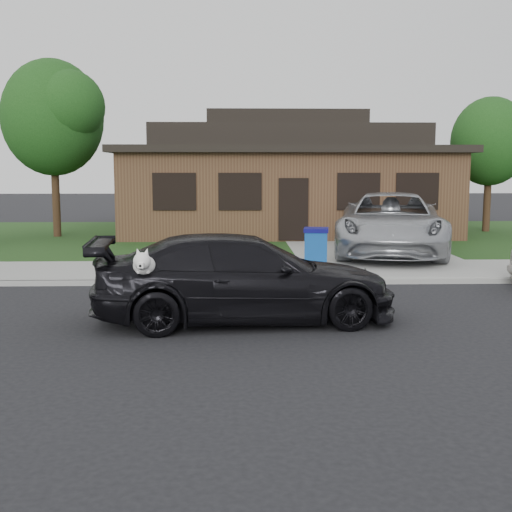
{
  "coord_description": "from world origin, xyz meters",
  "views": [
    {
      "loc": [
        2.09,
        -10.63,
        2.55
      ],
      "look_at": [
        2.41,
        0.13,
        1.1
      ],
      "focal_mm": 45.0,
      "sensor_mm": 36.0,
      "label": 1
    }
  ],
  "objects": [
    {
      "name": "ground",
      "position": [
        0.0,
        0.0,
        0.0
      ],
      "size": [
        120.0,
        120.0,
        0.0
      ],
      "primitive_type": "plane",
      "color": "black",
      "rests_on": "ground"
    },
    {
      "name": "sidewalk",
      "position": [
        0.0,
        5.0,
        0.06
      ],
      "size": [
        60.0,
        3.0,
        0.12
      ],
      "primitive_type": "cube",
      "color": "gray",
      "rests_on": "ground"
    },
    {
      "name": "curb",
      "position": [
        0.0,
        3.5,
        0.06
      ],
      "size": [
        60.0,
        0.12,
        0.12
      ],
      "primitive_type": "cube",
      "color": "gray",
      "rests_on": "ground"
    },
    {
      "name": "lawn",
      "position": [
        0.0,
        13.0,
        0.07
      ],
      "size": [
        60.0,
        13.0,
        0.13
      ],
      "primitive_type": "cube",
      "color": "#193814",
      "rests_on": "ground"
    },
    {
      "name": "driveway",
      "position": [
        6.0,
        10.0,
        0.07
      ],
      "size": [
        4.5,
        13.0,
        0.14
      ],
      "primitive_type": "cube",
      "color": "gray",
      "rests_on": "ground"
    },
    {
      "name": "sedan",
      "position": [
        2.2,
        0.02,
        0.74
      ],
      "size": [
        5.25,
        2.58,
        1.47
      ],
      "rotation": [
        0.0,
        0.0,
        1.66
      ],
      "color": "black",
      "rests_on": "ground"
    },
    {
      "name": "minivan",
      "position": [
        6.52,
        7.64,
        1.02
      ],
      "size": [
        4.23,
        6.82,
        1.76
      ],
      "primitive_type": "imported",
      "rotation": [
        0.0,
        0.0,
        -0.22
      ],
      "color": "#A9ACB1",
      "rests_on": "driveway"
    },
    {
      "name": "recycling_bin",
      "position": [
        4.06,
        5.16,
        0.63
      ],
      "size": [
        0.68,
        0.69,
        1.0
      ],
      "rotation": [
        0.0,
        0.0,
        -0.15
      ],
      "color": "navy",
      "rests_on": "sidewalk"
    },
    {
      "name": "house",
      "position": [
        4.0,
        15.0,
        2.13
      ],
      "size": [
        12.6,
        8.6,
        4.65
      ],
      "color": "#422B1C",
      "rests_on": "ground"
    },
    {
      "name": "tree_0",
      "position": [
        -4.34,
        12.88,
        4.48
      ],
      "size": [
        3.78,
        3.6,
        6.34
      ],
      "color": "#332114",
      "rests_on": "ground"
    },
    {
      "name": "tree_1",
      "position": [
        12.14,
        14.4,
        3.71
      ],
      "size": [
        3.15,
        3.0,
        5.25
      ],
      "color": "#332114",
      "rests_on": "ground"
    }
  ]
}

